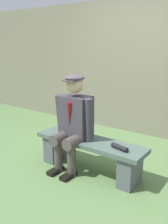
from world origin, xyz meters
TOP-DOWN VIEW (x-y plane):
  - ground_plane at (0.00, 0.00)m, footprint 30.00×30.00m
  - bench at (0.00, 0.00)m, footprint 1.47×0.40m
  - seated_man at (0.21, 0.06)m, footprint 0.56×0.54m
  - rolled_magazine at (-0.45, 0.04)m, footprint 0.23×0.11m
  - stadium_wall at (0.00, -1.81)m, footprint 12.00×0.24m

SIDE VIEW (x-z plane):
  - ground_plane at x=0.00m, z-range 0.00..0.00m
  - bench at x=0.00m, z-range 0.06..0.49m
  - rolled_magazine at x=-0.45m, z-range 0.43..0.48m
  - seated_man at x=0.21m, z-range 0.05..1.28m
  - stadium_wall at x=0.00m, z-range 0.00..2.36m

